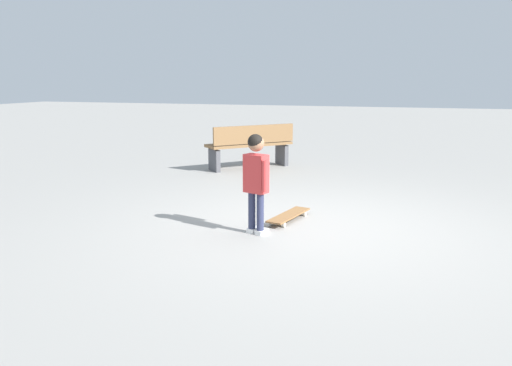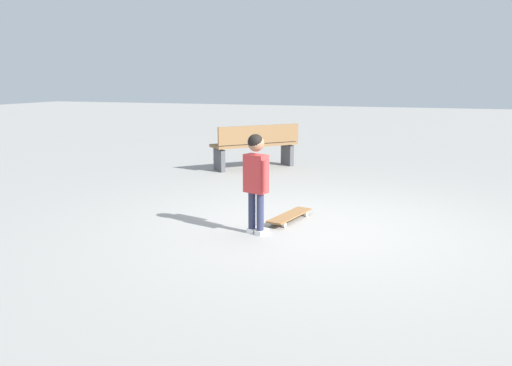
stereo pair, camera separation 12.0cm
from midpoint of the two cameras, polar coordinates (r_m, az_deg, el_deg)
ground_plane at (r=5.62m, az=6.47°, el=-4.97°), size 50.00×50.00×0.00m
child_person at (r=5.19m, az=-0.66°, el=1.15°), size 0.30×0.31×1.06m
skateboard at (r=5.83m, az=3.15°, el=-3.70°), size 0.35×0.79×0.07m
street_bench at (r=9.15m, az=-1.00°, el=4.29°), size 1.42×1.46×0.80m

